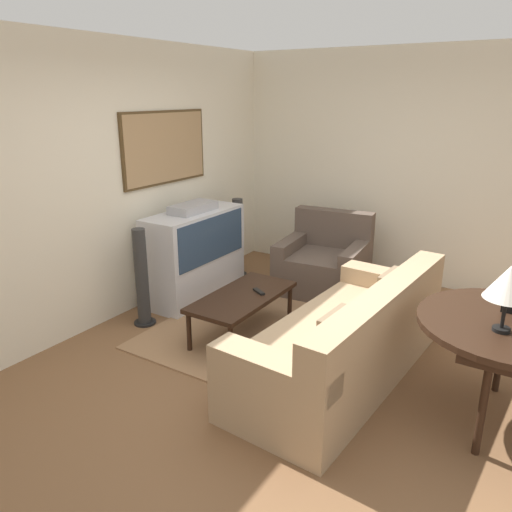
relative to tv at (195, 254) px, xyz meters
The scene contains 14 objects.
ground_plane 1.98m from the tv, 115.45° to the right, with size 12.00×12.00×0.00m, color brown.
wall_back 1.24m from the tv, 153.87° to the left, with size 12.00×0.10×2.70m.
wall_right 2.64m from the tv, 43.80° to the right, with size 0.06×12.00×2.70m.
area_rug 1.14m from the tv, 111.65° to the right, with size 1.94×1.62×0.01m.
tv is the anchor object (origin of this frame).
couch 2.19m from the tv, 108.16° to the right, with size 2.24×1.03×0.83m.
armchair 1.49m from the tv, 49.34° to the right, with size 0.97×1.01×0.89m.
coffee_table 1.10m from the tv, 117.76° to the right, with size 1.13×0.54×0.41m.
console_table 3.27m from the tv, 101.57° to the right, with size 1.20×1.20×0.77m.
table_lamp 3.31m from the tv, 104.82° to the right, with size 0.28×0.28×0.44m.
mantel_clock 3.20m from the tv, 98.05° to the right, with size 0.15×0.10×0.22m.
remote 1.14m from the tv, 109.66° to the right, with size 0.12×0.16×0.02m.
speaker_tower_left 0.83m from the tv, behind, with size 0.22×0.22×0.98m.
speaker_tower_right 0.83m from the tv, ahead, with size 0.22×0.22×0.98m.
Camera 1 is at (-3.23, -1.63, 2.20)m, focal length 35.00 mm.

